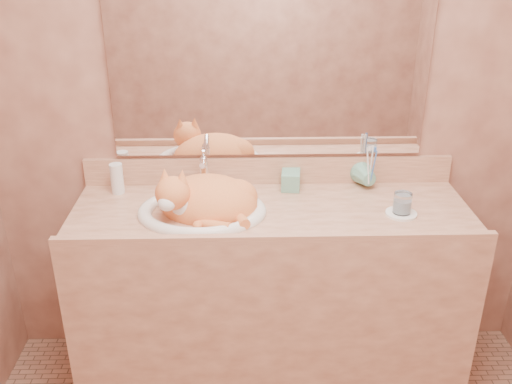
{
  "coord_description": "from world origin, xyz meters",
  "views": [
    {
      "loc": [
        -0.12,
        -1.31,
        1.88
      ],
      "look_at": [
        -0.06,
        0.7,
        0.94
      ],
      "focal_mm": 40.0,
      "sensor_mm": 36.0,
      "label": 1
    }
  ],
  "objects_px": {
    "vanity_counter": "(270,298)",
    "toothbrush_cup": "(370,181)",
    "water_glass": "(402,203)",
    "sink_basin": "(202,195)",
    "soap_dispenser": "(291,174)",
    "cat": "(204,198)"
  },
  "relations": [
    {
      "from": "vanity_counter",
      "to": "toothbrush_cup",
      "type": "xyz_separation_m",
      "value": [
        0.43,
        0.17,
        0.47
      ]
    },
    {
      "from": "soap_dispenser",
      "to": "toothbrush_cup",
      "type": "relative_size",
      "value": 1.73
    },
    {
      "from": "sink_basin",
      "to": "cat",
      "type": "bearing_deg",
      "value": 35.5
    },
    {
      "from": "soap_dispenser",
      "to": "water_glass",
      "type": "height_order",
      "value": "soap_dispenser"
    },
    {
      "from": "vanity_counter",
      "to": "toothbrush_cup",
      "type": "height_order",
      "value": "toothbrush_cup"
    },
    {
      "from": "vanity_counter",
      "to": "water_glass",
      "type": "height_order",
      "value": "water_glass"
    },
    {
      "from": "sink_basin",
      "to": "water_glass",
      "type": "relative_size",
      "value": 6.03
    },
    {
      "from": "sink_basin",
      "to": "soap_dispenser",
      "type": "xyz_separation_m",
      "value": [
        0.36,
        0.17,
        0.01
      ]
    },
    {
      "from": "vanity_counter",
      "to": "soap_dispenser",
      "type": "bearing_deg",
      "value": 60.16
    },
    {
      "from": "vanity_counter",
      "to": "soap_dispenser",
      "type": "xyz_separation_m",
      "value": [
        0.09,
        0.15,
        0.51
      ]
    },
    {
      "from": "cat",
      "to": "water_glass",
      "type": "distance_m",
      "value": 0.78
    },
    {
      "from": "soap_dispenser",
      "to": "toothbrush_cup",
      "type": "height_order",
      "value": "soap_dispenser"
    },
    {
      "from": "soap_dispenser",
      "to": "vanity_counter",
      "type": "bearing_deg",
      "value": -113.35
    },
    {
      "from": "water_glass",
      "to": "vanity_counter",
      "type": "bearing_deg",
      "value": 173.54
    },
    {
      "from": "vanity_counter",
      "to": "soap_dispenser",
      "type": "relative_size",
      "value": 9.14
    },
    {
      "from": "sink_basin",
      "to": "water_glass",
      "type": "bearing_deg",
      "value": 1.21
    },
    {
      "from": "sink_basin",
      "to": "cat",
      "type": "relative_size",
      "value": 1.27
    },
    {
      "from": "vanity_counter",
      "to": "water_glass",
      "type": "bearing_deg",
      "value": -6.46
    },
    {
      "from": "vanity_counter",
      "to": "sink_basin",
      "type": "distance_m",
      "value": 0.57
    },
    {
      "from": "vanity_counter",
      "to": "toothbrush_cup",
      "type": "bearing_deg",
      "value": 21.59
    },
    {
      "from": "vanity_counter",
      "to": "cat",
      "type": "bearing_deg",
      "value": -176.84
    },
    {
      "from": "vanity_counter",
      "to": "water_glass",
      "type": "xyz_separation_m",
      "value": [
        0.51,
        -0.06,
        0.48
      ]
    }
  ]
}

